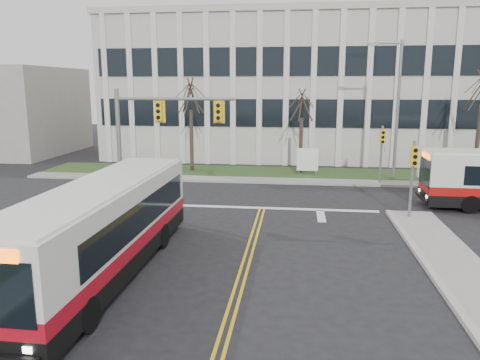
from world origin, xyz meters
name	(u,v)px	position (x,y,z in m)	size (l,w,h in m)	color
ground	(245,267)	(0.00, 0.00, 0.00)	(120.00, 120.00, 0.00)	black
sidewalk_cross	(346,182)	(5.00, 15.20, 0.07)	(44.00, 1.60, 0.14)	#9E9B93
building_lawn	(342,175)	(5.00, 18.00, 0.06)	(44.00, 5.00, 0.12)	#2A491F
office_building	(333,89)	(5.00, 30.00, 6.00)	(40.00, 16.00, 12.00)	#B4B1A6
building_annex	(4,111)	(-26.00, 26.00, 4.00)	(12.00, 12.00, 8.00)	#9E9B93
mast_arm_signal	(150,128)	(-5.62, 7.16, 4.26)	(6.11, 0.38, 6.20)	slate
signal_pole_near	(413,169)	(7.20, 6.90, 2.50)	(0.34, 0.39, 3.80)	slate
signal_pole_far	(382,146)	(7.20, 15.40, 2.50)	(0.34, 0.39, 3.80)	slate
streetlight	(395,104)	(8.03, 16.20, 5.19)	(2.15, 0.25, 9.20)	slate
directory_sign	(308,160)	(2.50, 17.50, 1.17)	(1.50, 0.12, 2.00)	slate
tree_left	(191,97)	(-6.00, 18.00, 5.51)	(1.80, 1.80, 7.70)	#42352B
tree_mid	(302,107)	(2.00, 18.20, 4.88)	(1.80, 1.80, 6.82)	#42352B
bus_main	(102,231)	(-4.67, -1.30, 1.55)	(2.52, 11.61, 3.10)	silver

